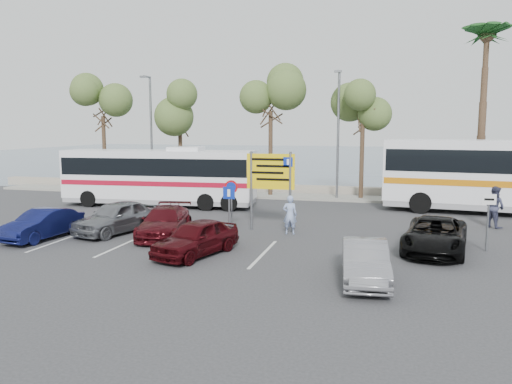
% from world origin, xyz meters
% --- Properties ---
extents(ground, '(120.00, 120.00, 0.00)m').
position_xyz_m(ground, '(0.00, 0.00, 0.00)').
color(ground, '#2F3032').
rests_on(ground, ground).
extents(kerb_strip, '(44.00, 2.40, 0.15)m').
position_xyz_m(kerb_strip, '(0.00, 14.00, 0.07)').
color(kerb_strip, gray).
rests_on(kerb_strip, ground).
extents(seawall, '(48.00, 0.80, 0.60)m').
position_xyz_m(seawall, '(0.00, 16.00, 0.30)').
color(seawall, gray).
rests_on(seawall, ground).
extents(sea, '(140.00, 140.00, 0.00)m').
position_xyz_m(sea, '(0.00, 60.00, 0.01)').
color(sea, '#465A70').
rests_on(sea, ground).
extents(tree_far_left, '(3.20, 3.20, 7.60)m').
position_xyz_m(tree_far_left, '(-14.00, 14.00, 6.33)').
color(tree_far_left, '#382619').
rests_on(tree_far_left, kerb_strip).
extents(tree_left, '(3.20, 3.20, 7.20)m').
position_xyz_m(tree_left, '(-8.00, 14.00, 6.00)').
color(tree_left, '#382619').
rests_on(tree_left, kerb_strip).
extents(tree_mid, '(3.20, 3.20, 8.00)m').
position_xyz_m(tree_mid, '(-1.50, 14.00, 6.65)').
color(tree_mid, '#382619').
rests_on(tree_mid, kerb_strip).
extents(tree_right, '(3.20, 3.20, 7.40)m').
position_xyz_m(tree_right, '(4.50, 14.00, 6.17)').
color(tree_right, '#382619').
rests_on(tree_right, kerb_strip).
extents(palm_tree, '(4.80, 4.80, 11.20)m').
position_xyz_m(palm_tree, '(11.50, 14.00, 9.87)').
color(palm_tree, '#382619').
rests_on(palm_tree, kerb_strip).
extents(street_lamp_left, '(0.45, 1.15, 8.01)m').
position_xyz_m(street_lamp_left, '(-10.00, 13.52, 4.60)').
color(street_lamp_left, slate).
rests_on(street_lamp_left, kerb_strip).
extents(street_lamp_right, '(0.45, 1.15, 8.01)m').
position_xyz_m(street_lamp_right, '(3.00, 13.52, 4.60)').
color(street_lamp_right, slate).
rests_on(street_lamp_right, kerb_strip).
extents(direction_sign, '(2.20, 0.12, 3.60)m').
position_xyz_m(direction_sign, '(1.00, 3.20, 2.43)').
color(direction_sign, slate).
rests_on(direction_sign, ground).
extents(sign_no_stop, '(0.60, 0.08, 2.35)m').
position_xyz_m(sign_no_stop, '(-0.60, 2.38, 1.58)').
color(sign_no_stop, slate).
rests_on(sign_no_stop, ground).
extents(sign_parking, '(0.50, 0.07, 2.25)m').
position_xyz_m(sign_parking, '(-0.20, 0.79, 1.47)').
color(sign_parking, slate).
rests_on(sign_parking, ground).
extents(sign_taxi, '(0.50, 0.07, 2.20)m').
position_xyz_m(sign_taxi, '(9.80, 1.49, 1.42)').
color(sign_taxi, slate).
rests_on(sign_taxi, ground).
extents(lane_markings, '(12.02, 4.20, 0.01)m').
position_xyz_m(lane_markings, '(-1.14, -1.00, 0.00)').
color(lane_markings, silver).
rests_on(lane_markings, ground).
extents(coach_bus_left, '(11.51, 3.24, 3.54)m').
position_xyz_m(coach_bus_left, '(-7.00, 8.43, 1.64)').
color(coach_bus_left, white).
rests_on(coach_bus_left, ground).
extents(car_silver_a, '(2.76, 4.51, 1.43)m').
position_xyz_m(car_silver_a, '(-5.52, 0.95, 0.72)').
color(car_silver_a, slate).
rests_on(car_silver_a, ground).
extents(car_blue, '(1.73, 3.92, 1.25)m').
position_xyz_m(car_blue, '(-7.92, -0.91, 0.63)').
color(car_blue, '#0F1446').
rests_on(car_blue, ground).
extents(car_maroon, '(2.59, 4.62, 1.26)m').
position_xyz_m(car_maroon, '(-3.12, 0.81, 0.63)').
color(car_maroon, '#460B11').
rests_on(car_maroon, ground).
extents(car_red, '(2.62, 4.14, 1.31)m').
position_xyz_m(car_red, '(-0.64, -1.82, 0.66)').
color(car_red, '#3F090D').
rests_on(car_red, ground).
extents(suv_black, '(2.87, 4.98, 1.30)m').
position_xyz_m(suv_black, '(7.90, 0.93, 0.65)').
color(suv_black, black).
rests_on(suv_black, ground).
extents(car_silver_b, '(1.70, 3.93, 1.26)m').
position_xyz_m(car_silver_b, '(5.50, -3.50, 0.63)').
color(car_silver_b, gray).
rests_on(car_silver_b, ground).
extents(pedestrian_near, '(0.67, 0.48, 1.72)m').
position_xyz_m(pedestrian_near, '(2.00, 2.66, 0.86)').
color(pedestrian_near, '#90A4D2').
rests_on(pedestrian_near, ground).
extents(pedestrian_far, '(1.16, 1.20, 1.95)m').
position_xyz_m(pedestrian_far, '(11.00, 6.50, 0.98)').
color(pedestrian_far, '#363851').
rests_on(pedestrian_far, ground).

